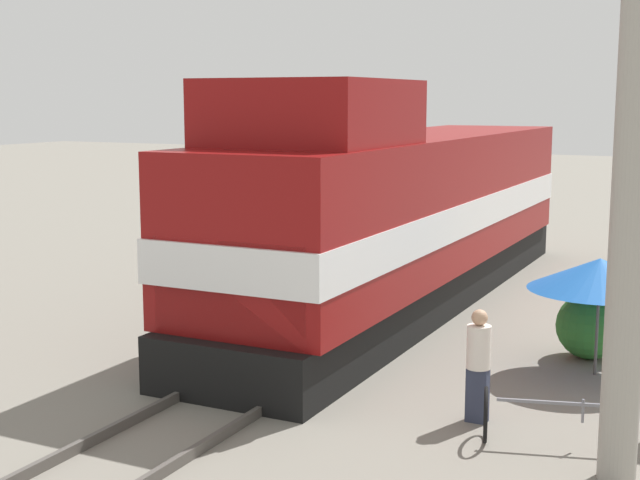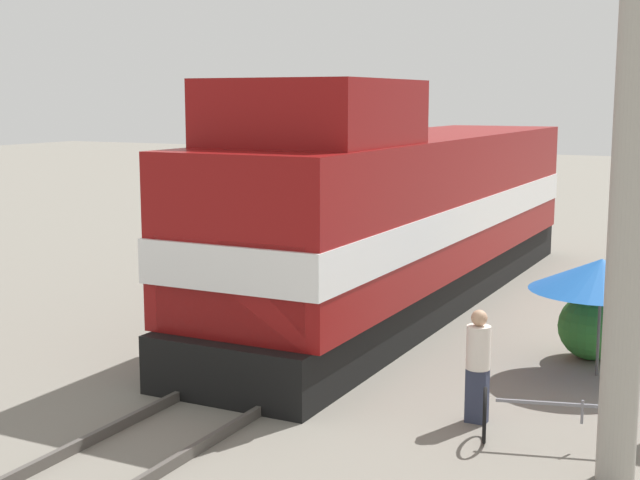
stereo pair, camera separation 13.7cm
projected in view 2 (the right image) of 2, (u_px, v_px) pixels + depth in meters
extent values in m
plane|color=slate|center=(306.00, 359.00, 15.66)|extent=(120.00, 120.00, 0.00)
cube|color=#4C4742|center=(270.00, 350.00, 15.97)|extent=(0.08, 29.30, 0.15)
cube|color=#4C4742|center=(343.00, 361.00, 15.33)|extent=(0.08, 29.30, 0.15)
cube|color=black|center=(410.00, 282.00, 19.99)|extent=(2.85, 15.62, 0.93)
cube|color=maroon|center=(411.00, 199.00, 19.69)|extent=(3.10, 15.00, 2.81)
cube|color=white|center=(411.00, 212.00, 19.74)|extent=(3.14, 15.15, 0.70)
cube|color=white|center=(264.00, 279.00, 14.16)|extent=(2.63, 2.19, 1.55)
cube|color=maroon|center=(314.00, 113.00, 15.26)|extent=(2.91, 3.44, 1.12)
cylinder|color=#4C4C4C|center=(599.00, 322.00, 14.61)|extent=(0.05, 0.05, 1.83)
cone|color=#1959B2|center=(602.00, 275.00, 14.48)|extent=(2.33, 2.33, 0.52)
sphere|color=#2D722D|center=(592.00, 327.00, 15.59)|extent=(1.18, 1.18, 1.18)
cube|color=#2D3347|center=(477.00, 395.00, 12.57)|extent=(0.30, 0.20, 0.78)
cylinder|color=silver|center=(478.00, 347.00, 12.46)|extent=(0.34, 0.34, 0.62)
sphere|color=tan|center=(479.00, 318.00, 12.39)|extent=(0.23, 0.23, 0.23)
torus|color=black|center=(630.00, 425.00, 11.48)|extent=(0.25, 0.74, 0.76)
torus|color=black|center=(485.00, 415.00, 11.83)|extent=(0.25, 0.74, 0.76)
cube|color=slate|center=(557.00, 404.00, 11.62)|extent=(1.52, 0.47, 0.04)
cylinder|color=slate|center=(582.00, 412.00, 11.57)|extent=(0.04, 0.04, 0.32)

